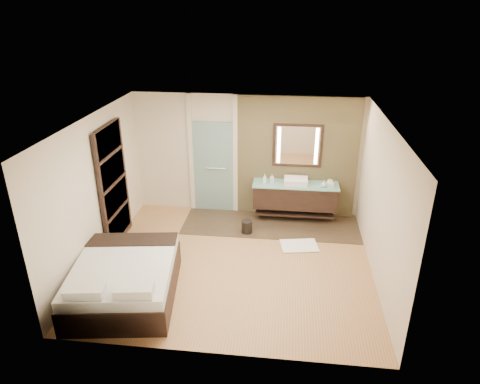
# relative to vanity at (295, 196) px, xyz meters

# --- Properties ---
(floor) EXTENTS (5.00, 5.00, 0.00)m
(floor) POSITION_rel_vanity_xyz_m (-1.10, -1.92, -0.58)
(floor) COLOR #A17143
(floor) RESTS_ON ground
(tile_strip) EXTENTS (3.80, 1.30, 0.01)m
(tile_strip) POSITION_rel_vanity_xyz_m (-0.50, -0.32, -0.57)
(tile_strip) COLOR #38281E
(tile_strip) RESTS_ON floor
(stone_wall) EXTENTS (2.60, 0.08, 2.70)m
(stone_wall) POSITION_rel_vanity_xyz_m (0.00, 0.29, 0.77)
(stone_wall) COLOR tan
(stone_wall) RESTS_ON floor
(vanity) EXTENTS (1.85, 0.55, 0.88)m
(vanity) POSITION_rel_vanity_xyz_m (0.00, 0.00, 0.00)
(vanity) COLOR black
(vanity) RESTS_ON stone_wall
(mirror_unit) EXTENTS (1.06, 0.04, 0.96)m
(mirror_unit) POSITION_rel_vanity_xyz_m (0.00, 0.24, 1.07)
(mirror_unit) COLOR black
(mirror_unit) RESTS_ON stone_wall
(frosted_door) EXTENTS (1.10, 0.12, 2.70)m
(frosted_door) POSITION_rel_vanity_xyz_m (-1.85, 0.28, 0.56)
(frosted_door) COLOR #B5E5E4
(frosted_door) RESTS_ON floor
(shoji_partition) EXTENTS (0.06, 1.20, 2.40)m
(shoji_partition) POSITION_rel_vanity_xyz_m (-3.53, -1.32, 0.63)
(shoji_partition) COLOR black
(shoji_partition) RESTS_ON floor
(bed) EXTENTS (1.86, 2.20, 0.77)m
(bed) POSITION_rel_vanity_xyz_m (-2.75, -3.08, -0.26)
(bed) COLOR black
(bed) RESTS_ON floor
(bath_mat) EXTENTS (0.80, 0.62, 0.02)m
(bath_mat) POSITION_rel_vanity_xyz_m (0.11, -1.17, -0.56)
(bath_mat) COLOR white
(bath_mat) RESTS_ON floor
(waste_bin) EXTENTS (0.23, 0.23, 0.28)m
(waste_bin) POSITION_rel_vanity_xyz_m (-0.98, -0.74, -0.44)
(waste_bin) COLOR black
(waste_bin) RESTS_ON floor
(tissue_box) EXTENTS (0.15, 0.15, 0.10)m
(tissue_box) POSITION_rel_vanity_xyz_m (0.72, -0.09, 0.33)
(tissue_box) COLOR white
(tissue_box) RESTS_ON vanity
(soap_bottle_a) EXTENTS (0.10, 0.10, 0.21)m
(soap_bottle_a) POSITION_rel_vanity_xyz_m (-0.67, -0.06, 0.39)
(soap_bottle_a) COLOR white
(soap_bottle_a) RESTS_ON vanity
(soap_bottle_b) EXTENTS (0.09, 0.10, 0.19)m
(soap_bottle_b) POSITION_rel_vanity_xyz_m (-0.52, 0.01, 0.38)
(soap_bottle_b) COLOR #B2B2B2
(soap_bottle_b) RESTS_ON vanity
(soap_bottle_c) EXTENTS (0.14, 0.14, 0.15)m
(soap_bottle_c) POSITION_rel_vanity_xyz_m (0.59, -0.12, 0.36)
(soap_bottle_c) COLOR #AEDBD3
(soap_bottle_c) RESTS_ON vanity
(cup) EXTENTS (0.14, 0.14, 0.09)m
(cup) POSITION_rel_vanity_xyz_m (0.73, 0.08, 0.33)
(cup) COLOR white
(cup) RESTS_ON vanity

